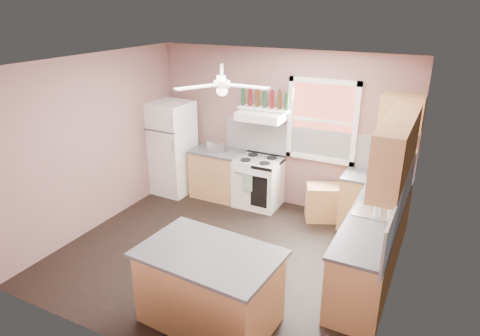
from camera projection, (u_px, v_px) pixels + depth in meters
The scene contains 32 objects.
floor at pixel (224, 254), 6.16m from camera, with size 4.50×4.50×0.00m, color black.
ceiling at pixel (222, 63), 5.18m from camera, with size 4.50×4.50×0.00m, color white.
wall_back at pixel (280, 129), 7.35m from camera, with size 4.50×0.05×2.70m, color #7D5754.
wall_right at pixel (404, 201), 4.72m from camera, with size 0.05×4.00×2.70m, color #7D5754.
wall_left at pixel (95, 143), 6.62m from camera, with size 0.05×4.00×2.70m, color #7D5754.
backsplash_back at pixel (303, 143), 7.20m from camera, with size 2.90×0.03×0.55m, color white.
backsplash_right at pixel (401, 203), 5.05m from camera, with size 0.03×2.60×0.55m, color white.
window_view at pixel (322, 121), 6.91m from camera, with size 1.00×0.02×1.20m, color maroon.
window_frame at pixel (322, 121), 6.89m from camera, with size 1.16×0.07×1.36m, color white.
refrigerator at pixel (171, 148), 7.94m from camera, with size 0.73×0.71×1.72m, color white.
base_cabinet_left at pixel (218, 174), 7.86m from camera, with size 0.90×0.60×0.86m, color #B57E4B.
counter_left at pixel (217, 151), 7.70m from camera, with size 0.92×0.62×0.04m, color #464648.
toaster at pixel (216, 147), 7.59m from camera, with size 0.28×0.16×0.18m, color silver.
stove at pixel (258, 182), 7.52m from camera, with size 0.76×0.64×0.86m, color white.
range_hood at pixel (261, 116), 7.12m from camera, with size 0.78×0.50×0.14m, color white.
bottle_shelf at pixel (264, 108), 7.19m from camera, with size 0.90×0.26×0.03m, color white.
cart at pixel (323, 204), 7.06m from camera, with size 0.57×0.38×0.57m, color #B57E4B.
base_cabinet_corner at pixel (374, 205), 6.69m from camera, with size 1.00×0.60×0.86m, color #B57E4B.
base_cabinet_right at pixel (370, 252), 5.44m from camera, with size 0.60×2.20×0.86m, color #B57E4B.
counter_corner at pixel (378, 178), 6.52m from camera, with size 1.02×0.62×0.04m, color #464648.
counter_right at pixel (373, 220), 5.28m from camera, with size 0.62×2.22×0.04m, color #464648.
sink at pixel (376, 212), 5.44m from camera, with size 0.55×0.45×0.03m, color silver.
faucet at pixel (390, 210), 5.35m from camera, with size 0.03×0.03×0.14m, color silver.
upper_cabinet_right at pixel (397, 148), 5.06m from camera, with size 0.33×1.80×0.76m, color #B57E4B.
upper_cabinet_corner at pixel (402, 113), 6.18m from camera, with size 0.60×0.33×0.52m, color #B57E4B.
paper_towel at pixel (404, 156), 6.39m from camera, with size 0.12×0.12×0.26m, color white.
island at pixel (210, 288), 4.75m from camera, with size 1.42×0.90×0.86m, color #B57E4B.
island_top at pixel (209, 254), 4.58m from camera, with size 1.51×0.98×0.04m, color #464648.
ceiling_fan_hub at pixel (222, 84), 5.27m from camera, with size 0.20×0.20×0.08m, color white.
soap_bottle at pixel (377, 209), 5.26m from camera, with size 0.09×0.09×0.23m, color silver.
red_caddy at pixel (387, 196), 5.77m from camera, with size 0.18×0.12×0.10m, color #B6310F.
wine_bottles at pixel (265, 99), 7.13m from camera, with size 0.86×0.06×0.31m.
Camera 1 is at (2.57, -4.62, 3.41)m, focal length 32.00 mm.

